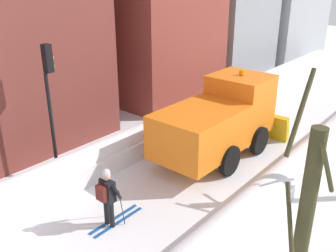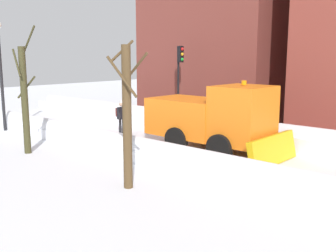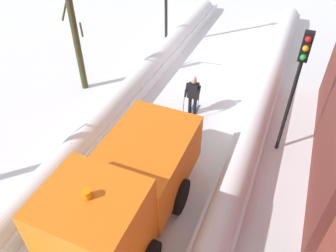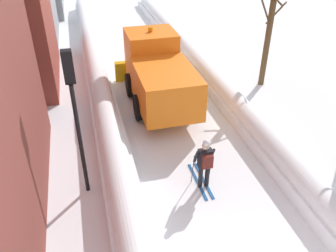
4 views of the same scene
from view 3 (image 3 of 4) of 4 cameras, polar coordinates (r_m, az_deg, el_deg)
ground_plane at (r=10.01m, az=-9.09°, el=-17.80°), size 80.00×80.00×0.00m
snowbank_right at (r=10.97m, az=-22.05°, el=-10.95°), size 1.10×36.00×0.94m
plow_truck at (r=8.91m, az=-7.45°, el=-11.39°), size 3.20×5.98×3.12m
skier at (r=13.20m, az=4.41°, el=5.70°), size 0.62×1.80×1.81m
traffic_light_pole at (r=10.89m, az=21.74°, el=8.44°), size 0.28×0.42×4.58m
bare_tree_near at (r=14.77m, az=-15.64°, el=14.15°), size 0.81×1.02×5.26m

